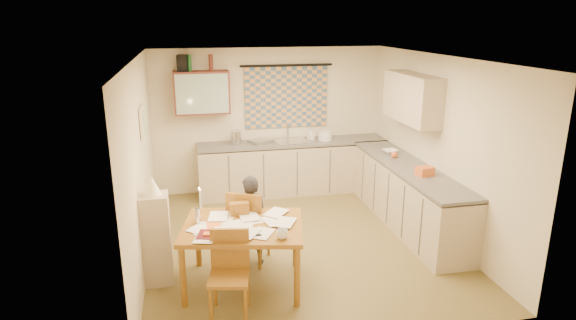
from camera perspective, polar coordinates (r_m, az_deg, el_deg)
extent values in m
cube|color=brown|center=(6.78, 1.24, -9.64)|extent=(4.00, 4.50, 0.02)
cube|color=white|center=(6.10, 1.39, 12.12)|extent=(4.00, 4.50, 0.02)
cube|color=beige|center=(8.48, -2.24, 4.75)|extent=(4.00, 0.02, 2.50)
cube|color=beige|center=(4.29, 8.39, -7.44)|extent=(4.00, 0.02, 2.50)
cube|color=beige|center=(6.19, -17.09, -0.44)|extent=(0.02, 4.50, 2.50)
cube|color=beige|center=(7.06, 17.41, 1.57)|extent=(0.02, 4.50, 2.50)
cube|color=#3F6083|center=(8.42, -0.20, 7.45)|extent=(1.45, 0.03, 1.05)
cylinder|color=black|center=(8.33, -0.17, 11.16)|extent=(1.60, 0.04, 0.04)
cube|color=#58231B|center=(8.09, -10.19, 7.89)|extent=(0.90, 0.34, 0.70)
cube|color=#99B2A5|center=(7.92, -10.13, 7.71)|extent=(0.84, 0.02, 0.64)
cube|color=tan|center=(7.33, 14.48, 7.14)|extent=(0.34, 1.30, 0.70)
cube|color=#EAE5C5|center=(6.47, -16.81, 4.41)|extent=(0.04, 0.50, 0.40)
cube|color=beige|center=(6.47, -16.59, 4.43)|extent=(0.01, 0.42, 0.32)
cube|color=tan|center=(8.46, 0.63, -1.01)|extent=(3.30, 0.60, 0.86)
cube|color=#54514F|center=(8.33, 0.64, 2.07)|extent=(3.30, 0.62, 0.04)
cube|color=tan|center=(7.34, 13.90, -4.29)|extent=(0.60, 2.95, 0.86)
cube|color=#54514F|center=(7.20, 14.16, -0.79)|extent=(0.62, 2.95, 0.04)
cube|color=white|center=(6.47, 18.07, -7.68)|extent=(0.55, 0.55, 0.83)
cube|color=black|center=(6.31, 18.41, -4.10)|extent=(0.53, 0.53, 0.03)
cube|color=silver|center=(8.33, 0.45, 1.93)|extent=(0.59, 0.50, 0.10)
cylinder|color=silver|center=(8.45, -0.03, 3.40)|extent=(0.04, 0.04, 0.28)
cube|color=silver|center=(8.22, -3.27, 2.20)|extent=(0.44, 0.42, 0.06)
cylinder|color=silver|center=(8.14, -6.18, 2.65)|extent=(0.20, 0.20, 0.24)
cylinder|color=white|center=(8.45, 4.43, 2.93)|extent=(0.28, 0.28, 0.16)
imported|color=white|center=(8.42, 2.72, 3.08)|extent=(0.16, 0.16, 0.21)
imported|color=white|center=(7.78, 11.99, 1.01)|extent=(0.29, 0.29, 0.05)
cube|color=orange|center=(6.78, 15.91, -1.28)|extent=(0.25, 0.20, 0.12)
sphere|color=orange|center=(7.51, 12.49, 0.61)|extent=(0.10, 0.10, 0.10)
cube|color=black|center=(8.03, -12.40, 11.16)|extent=(0.19, 0.22, 0.26)
cylinder|color=#195926|center=(8.03, -11.60, 11.20)|extent=(0.08, 0.08, 0.26)
cylinder|color=#58231B|center=(8.04, -9.13, 11.33)|extent=(0.08, 0.08, 0.26)
cube|color=brown|center=(5.47, -5.38, -7.89)|extent=(1.51, 1.26, 0.05)
cube|color=brown|center=(6.09, -4.58, -7.83)|extent=(0.59, 0.59, 0.04)
cube|color=brown|center=(5.81, -5.27, -6.26)|extent=(0.41, 0.23, 0.48)
cube|color=brown|center=(5.08, -7.01, -13.69)|extent=(0.47, 0.47, 0.04)
cube|color=brown|center=(5.13, -6.90, -10.34)|extent=(0.40, 0.12, 0.44)
imported|color=black|center=(6.00, -4.42, -7.11)|extent=(0.58, 0.51, 1.16)
cube|color=tan|center=(5.77, -15.32, -9.05)|extent=(0.32, 0.30, 1.09)
cone|color=#EAE5C5|center=(5.53, -15.83, -2.92)|extent=(0.20, 0.20, 0.22)
cube|color=brown|center=(5.68, -5.77, -5.78)|extent=(0.22, 0.10, 0.16)
imported|color=white|center=(5.10, -0.71, -8.77)|extent=(0.22, 0.22, 0.10)
imported|color=maroon|center=(5.26, -10.66, -8.70)|extent=(0.30, 0.33, 0.02)
imported|color=orange|center=(5.43, -9.62, -7.88)|extent=(0.18, 0.23, 0.02)
cube|color=orange|center=(5.22, -9.33, -8.75)|extent=(0.13, 0.10, 0.04)
cube|color=black|center=(5.18, -3.93, -8.93)|extent=(0.13, 0.06, 0.02)
cylinder|color=silver|center=(5.52, -10.68, -6.57)|extent=(0.07, 0.07, 0.18)
cylinder|color=white|center=(5.45, -10.35, -4.60)|extent=(0.02, 0.02, 0.22)
sphere|color=#FFCC66|center=(5.42, -10.50, -3.36)|extent=(0.02, 0.02, 0.02)
cube|color=white|center=(5.60, -4.26, -6.98)|extent=(0.27, 0.33, 0.00)
cube|color=white|center=(5.64, -7.53, -6.85)|extent=(0.31, 0.36, 0.00)
cube|color=white|center=(5.36, -9.46, -8.25)|extent=(0.33, 0.36, 0.00)
cube|color=white|center=(5.44, -8.34, -7.79)|extent=(0.23, 0.31, 0.00)
cube|color=white|center=(5.39, -5.33, -7.88)|extent=(0.27, 0.33, 0.00)
cube|color=white|center=(5.22, -3.10, -8.65)|extent=(0.33, 0.36, 0.00)
cube|color=white|center=(5.42, -10.25, -7.91)|extent=(0.35, 0.36, 0.00)
cube|color=white|center=(5.51, -1.74, -7.19)|extent=(0.27, 0.34, 0.00)
cube|color=white|center=(5.19, -9.76, -9.01)|extent=(0.29, 0.35, 0.00)
cube|color=white|center=(5.41, -6.23, -7.74)|extent=(0.28, 0.34, 0.00)
cube|color=white|center=(5.26, -7.77, -8.51)|extent=(0.26, 0.33, 0.00)
cube|color=white|center=(5.63, -4.65, -6.64)|extent=(0.22, 0.30, 0.00)
cube|color=white|center=(5.25, -7.24, -8.52)|extent=(0.31, 0.36, 0.00)
cube|color=white|center=(5.22, -4.80, -8.57)|extent=(0.34, 0.36, 0.00)
cube|color=white|center=(5.70, -1.42, -6.23)|extent=(0.35, 0.36, 0.00)
cube|color=white|center=(5.44, -0.40, -7.36)|extent=(0.32, 0.36, 0.00)
cube|color=white|center=(5.65, -8.27, -6.60)|extent=(0.26, 0.33, 0.00)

